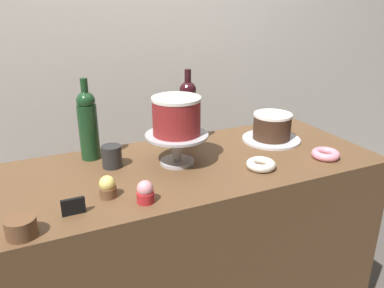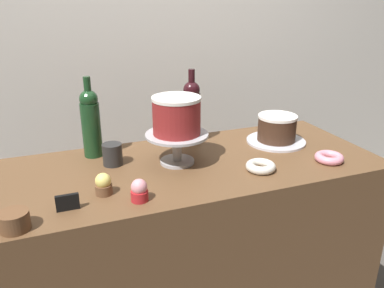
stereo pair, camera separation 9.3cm
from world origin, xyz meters
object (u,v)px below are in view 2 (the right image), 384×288
cupcake_lemon (103,184)px  donut_sugar (261,166)px  coffee_cup_ceramic (112,154)px  donut_pink (329,158)px  white_layer_cake (177,115)px  wine_bottle_green (91,122)px  chocolate_round_cake (277,128)px  cookie_stack (14,221)px  price_sign_chalkboard (68,202)px  cupcake_strawberry (139,191)px  cake_stand_pedestal (177,143)px  wine_bottle_dark_red (192,111)px

cupcake_lemon → donut_sugar: bearing=-2.1°
cupcake_lemon → coffee_cup_ceramic: size_ratio=0.87×
donut_sugar → coffee_cup_ceramic: coffee_cup_ceramic is taller
donut_pink → white_layer_cake: bearing=160.4°
wine_bottle_green → chocolate_round_cake: bearing=-9.6°
chocolate_round_cake → donut_sugar: bearing=-132.3°
cookie_stack → price_sign_chalkboard: 0.16m
cupcake_strawberry → coffee_cup_ceramic: (-0.03, 0.31, 0.01)m
cupcake_strawberry → cake_stand_pedestal: bearing=49.2°
cupcake_lemon → donut_pink: bearing=-2.8°
chocolate_round_cake → coffee_cup_ceramic: (-0.73, 0.01, -0.03)m
white_layer_cake → cupcake_lemon: size_ratio=2.49×
white_layer_cake → price_sign_chalkboard: 0.51m
donut_sugar → coffee_cup_ceramic: bearing=153.8°
cake_stand_pedestal → donut_sugar: cake_stand_pedestal is taller
wine_bottle_dark_red → coffee_cup_ceramic: wine_bottle_dark_red is taller
cookie_stack → cupcake_strawberry: bearing=5.9°
cupcake_strawberry → donut_sugar: cupcake_strawberry is taller
chocolate_round_cake → price_sign_chalkboard: chocolate_round_cake is taller
wine_bottle_dark_red → chocolate_round_cake: bearing=-21.6°
wine_bottle_green → cupcake_lemon: size_ratio=4.38×
white_layer_cake → coffee_cup_ceramic: white_layer_cake is taller
wine_bottle_green → cookie_stack: size_ratio=3.87×
white_layer_cake → wine_bottle_green: size_ratio=0.57×
chocolate_round_cake → wine_bottle_green: bearing=170.4°
wine_bottle_green → cupcake_lemon: bearing=-92.0°
price_sign_chalkboard → donut_pink: bearing=1.2°
white_layer_cake → donut_pink: white_layer_cake is taller
white_layer_cake → cookie_stack: size_ratio=2.20×
white_layer_cake → chocolate_round_cake: 0.51m
cake_stand_pedestal → donut_pink: 0.60m
white_layer_cake → chocolate_round_cake: (0.49, 0.06, -0.13)m
cupcake_lemon → price_sign_chalkboard: size_ratio=1.06×
chocolate_round_cake → price_sign_chalkboard: 0.96m
wine_bottle_dark_red → donut_sugar: (0.13, -0.38, -0.13)m
price_sign_chalkboard → coffee_cup_ceramic: bearing=57.3°
donut_sugar → cookie_stack: cookie_stack is taller
chocolate_round_cake → cake_stand_pedestal: bearing=-172.9°
cake_stand_pedestal → chocolate_round_cake: bearing=7.1°
donut_sugar → price_sign_chalkboard: price_sign_chalkboard is taller
cupcake_lemon → cookie_stack: (-0.26, -0.12, -0.01)m
donut_sugar → donut_pink: bearing=-4.4°
cookie_stack → donut_pink: bearing=4.0°
cupcake_strawberry → price_sign_chalkboard: bearing=174.8°
wine_bottle_dark_red → price_sign_chalkboard: bearing=-143.2°
cake_stand_pedestal → coffee_cup_ceramic: size_ratio=2.85×
cupcake_strawberry → price_sign_chalkboard: 0.22m
coffee_cup_ceramic → price_sign_chalkboard: bearing=-122.7°
donut_sugar → cookie_stack: 0.85m
coffee_cup_ceramic → cake_stand_pedestal: bearing=-16.8°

